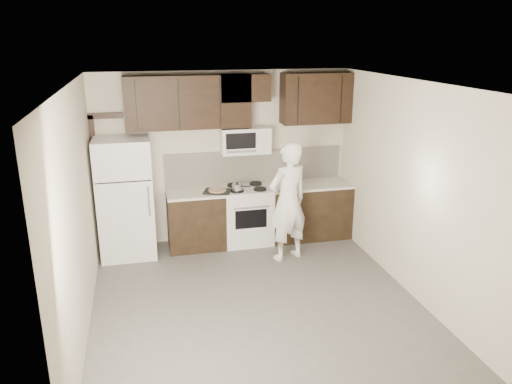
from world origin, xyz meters
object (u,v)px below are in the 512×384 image
object	(u,v)px
microwave	(245,140)
person	(288,202)
stove	(247,215)
refrigerator	(125,198)

from	to	relation	value
microwave	person	size ratio (longest dim) A/B	0.43
stove	person	distance (m)	0.97
microwave	refrigerator	size ratio (longest dim) A/B	0.42
stove	person	world-z (taller)	person
microwave	person	world-z (taller)	microwave
stove	microwave	xyz separation A→B (m)	(-0.00, 0.12, 1.19)
refrigerator	person	bearing A→B (deg)	-16.74
stove	person	size ratio (longest dim) A/B	0.53
stove	person	bearing A→B (deg)	-58.56
refrigerator	person	distance (m)	2.41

